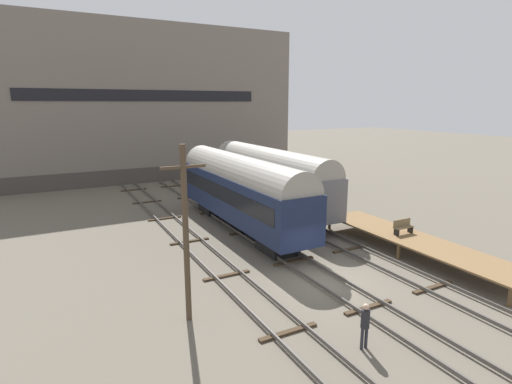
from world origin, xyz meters
name	(u,v)px	position (x,y,z in m)	size (l,w,h in m)	color
ground_plane	(326,282)	(0.00, 0.00, 0.00)	(200.00, 200.00, 0.00)	#60594C
track_left	(253,298)	(-4.18, 0.00, 0.14)	(2.60, 60.00, 0.26)	#4C4742
track_middle	(326,280)	(0.00, 0.00, 0.14)	(2.60, 60.00, 0.26)	#4C4742
track_right	(387,264)	(4.18, 0.00, 0.14)	(2.60, 60.00, 0.26)	#4C4742
train_car_grey	(269,176)	(4.18, 13.12, 3.04)	(2.94, 15.94, 5.33)	black
train_car_navy	(240,188)	(0.00, 9.97, 3.03)	(2.99, 15.83, 5.34)	black
station_platform	(415,240)	(6.97, 0.56, 0.90)	(2.94, 13.07, 0.98)	brown
bench	(403,226)	(7.11, 1.65, 1.47)	(1.40, 0.40, 0.91)	brown
person_worker	(365,322)	(-2.26, -5.14, 1.09)	(0.32, 0.32, 1.80)	#282833
utility_pole	(186,232)	(-7.29, -0.15, 3.83)	(1.80, 0.24, 7.34)	#473828
warehouse_building	(135,104)	(-1.45, 36.86, 8.82)	(36.69, 12.98, 17.64)	#46403A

